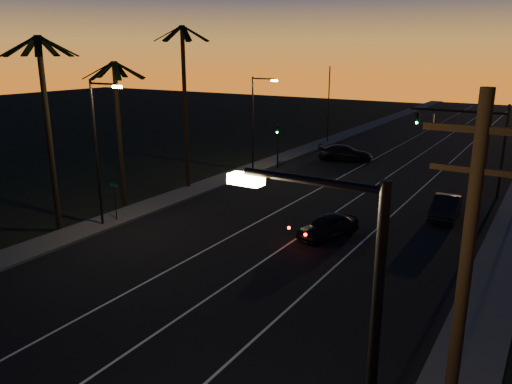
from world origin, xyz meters
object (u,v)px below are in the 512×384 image
Objects in this scene: signal_mast at (471,132)px; right_car at (446,207)px; utility_pole at (460,312)px; lead_car at (328,226)px; cross_car at (345,153)px.

signal_mast reaches higher than right_car.
lead_car is (-9.65, 15.58, -4.61)m from utility_pole.
cross_car is (-16.89, 36.38, -4.52)m from utility_pole.
lead_car is 0.83× the size of cross_car.
right_car is (5.19, 7.32, 0.04)m from lead_car.
signal_mast is 15.85m from lead_car.
cross_car reaches higher than right_car.
lead_car is at bearing -125.37° from right_car.
signal_mast is at bearing 98.47° from utility_pole.
signal_mast reaches higher than lead_car.
right_car is (-4.46, 22.89, -4.57)m from utility_pole.
utility_pole is 2.19× the size of right_car.
utility_pole reaches higher than lead_car.
utility_pole is 2.08× the size of lead_car.
signal_mast is (-4.46, 29.99, -0.53)m from utility_pole.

